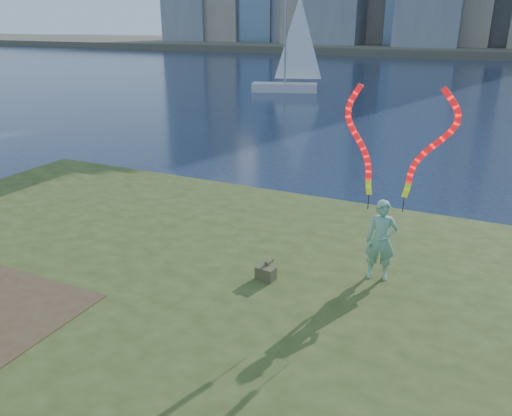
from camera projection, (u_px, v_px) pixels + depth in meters
The scene contains 6 objects.
ground at pixel (188, 298), 10.51m from camera, with size 320.00×320.00×0.00m, color #1A2741.
grassy_knoll at pixel (113, 344), 8.45m from camera, with size 20.00×18.00×0.80m.
far_shore at pixel (473, 49), 90.52m from camera, with size 320.00×40.00×1.20m, color #4D4838.
woman_with_ribbons at pixel (384, 209), 9.21m from camera, with size 2.00×0.56×3.97m.
canvas_bag at pixel (266, 272), 9.59m from camera, with size 0.39×0.44×0.34m.
sailboat at pixel (288, 73), 40.12m from camera, with size 5.56×3.26×8.45m.
Camera 1 is at (5.24, -7.65, 5.49)m, focal length 35.00 mm.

